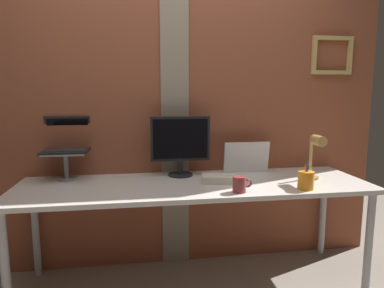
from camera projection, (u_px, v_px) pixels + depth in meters
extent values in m
plane|color=gray|center=(176.00, 281.00, 2.42)|extent=(6.00, 6.00, 0.00)
cube|color=brown|center=(170.00, 98.00, 2.58)|extent=(3.27, 0.12, 2.56)
cube|color=gray|center=(175.00, 98.00, 2.52)|extent=(0.21, 0.01, 2.56)
cube|color=tan|center=(333.00, 38.00, 2.63)|extent=(0.33, 0.03, 0.03)
cube|color=tan|center=(331.00, 72.00, 2.67)|extent=(0.33, 0.03, 0.03)
cube|color=tan|center=(314.00, 55.00, 2.62)|extent=(0.03, 0.03, 0.23)
cube|color=tan|center=(350.00, 56.00, 2.67)|extent=(0.03, 0.03, 0.23)
cube|color=silver|center=(194.00, 185.00, 2.29)|extent=(2.34, 0.69, 0.03)
cylinder|color=#B2B2B7|center=(5.00, 270.00, 1.90)|extent=(0.05, 0.05, 0.69)
cylinder|color=#B2B2B7|center=(369.00, 243.00, 2.24)|extent=(0.05, 0.05, 0.69)
cylinder|color=#B2B2B7|center=(35.00, 230.00, 2.46)|extent=(0.05, 0.05, 0.69)
cylinder|color=#B2B2B7|center=(323.00, 213.00, 2.79)|extent=(0.05, 0.05, 0.69)
cylinder|color=black|center=(180.00, 175.00, 2.50)|extent=(0.18, 0.18, 0.01)
cylinder|color=black|center=(180.00, 167.00, 2.49)|extent=(0.04, 0.04, 0.10)
cube|color=black|center=(180.00, 139.00, 2.46)|extent=(0.43, 0.04, 0.32)
cube|color=black|center=(181.00, 139.00, 2.44)|extent=(0.39, 0.00, 0.28)
cylinder|color=gray|center=(67.00, 179.00, 2.38)|extent=(0.14, 0.14, 0.01)
cylinder|color=gray|center=(66.00, 166.00, 2.37)|extent=(0.03, 0.03, 0.17)
cube|color=gray|center=(65.00, 153.00, 2.35)|extent=(0.28, 0.22, 0.01)
cube|color=black|center=(65.00, 151.00, 2.35)|extent=(0.31, 0.21, 0.01)
cube|color=#2D2D30|center=(66.00, 150.00, 2.36)|extent=(0.27, 0.12, 0.00)
cube|color=black|center=(69.00, 132.00, 2.47)|extent=(0.31, 0.09, 0.23)
cube|color=black|center=(69.00, 132.00, 2.47)|extent=(0.28, 0.07, 0.20)
cube|color=white|center=(246.00, 157.00, 2.58)|extent=(0.35, 0.05, 0.24)
cylinder|color=tan|center=(310.00, 177.00, 2.41)|extent=(0.12, 0.12, 0.02)
cylinder|color=tan|center=(311.00, 156.00, 2.39)|extent=(0.02, 0.02, 0.29)
cylinder|color=tan|center=(318.00, 141.00, 2.28)|extent=(0.07, 0.11, 0.07)
cylinder|color=orange|center=(306.00, 180.00, 2.14)|extent=(0.10, 0.10, 0.11)
cylinder|color=orange|center=(306.00, 176.00, 2.13)|extent=(0.03, 0.01, 0.15)
cylinder|color=blue|center=(306.00, 176.00, 2.14)|extent=(0.03, 0.03, 0.14)
cylinder|color=green|center=(307.00, 176.00, 2.13)|extent=(0.02, 0.02, 0.16)
cylinder|color=purple|center=(307.00, 175.00, 2.14)|extent=(0.01, 0.02, 0.17)
cylinder|color=maroon|center=(239.00, 184.00, 2.08)|extent=(0.08, 0.08, 0.10)
torus|color=maroon|center=(248.00, 183.00, 2.09)|extent=(0.05, 0.01, 0.05)
cube|color=silver|center=(217.00, 179.00, 2.31)|extent=(0.22, 0.17, 0.05)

